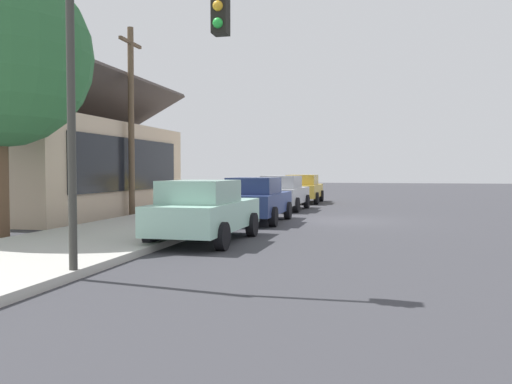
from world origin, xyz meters
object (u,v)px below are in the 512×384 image
Objects in this scene: car_navy at (257,199)px; utility_pole_wooden at (131,118)px; car_silver at (283,193)px; traffic_light_main at (129,68)px; car_mustard at (303,188)px; car_seafoam at (205,211)px; fire_hydrant_red at (234,204)px.

utility_pole_wooden is (1.47, 5.46, 3.11)m from car_navy.
traffic_light_main is at bearing -176.98° from car_silver.
utility_pole_wooden is (-10.34, 5.50, 3.11)m from car_mustard.
car_mustard is (17.19, -0.20, 0.00)m from car_seafoam.
car_silver reaches higher than fire_hydrant_red.
car_silver is at bearing 178.37° from car_mustard.
traffic_light_main reaches higher than car_seafoam.
car_mustard is at bearing -28.02° from utility_pole_wooden.
traffic_light_main is at bearing -179.82° from car_mustard.
traffic_light_main reaches higher than car_mustard.
car_mustard is 6.43× the size of fire_hydrant_red.
utility_pole_wooden is at bearing 75.21° from car_navy.
car_mustard is (5.81, -0.14, 0.00)m from car_silver.
fire_hydrant_red is at bearing 7.45° from traffic_light_main.
car_navy is 11.82m from car_mustard.
car_silver is 0.85× the size of traffic_light_main.
car_navy is at bearing -177.13° from car_silver.
car_navy and car_silver have the same top height.
car_silver and car_mustard have the same top height.
car_seafoam is 17.20m from car_mustard.
fire_hydrant_red is at bearing 161.54° from car_silver.
fire_hydrant_red is (0.88, -4.00, -3.43)m from utility_pole_wooden.
car_navy is at bearing 179.54° from car_mustard.
car_silver is 3.91m from fire_hydrant_red.
car_seafoam is 7.84m from fire_hydrant_red.
car_silver is 0.97× the size of car_mustard.
fire_hydrant_red is at bearing 170.75° from car_mustard.
car_silver is at bearing 1.24° from car_navy.
utility_pole_wooden is at bearing 39.13° from car_seafoam.
car_silver is 0.59× the size of utility_pole_wooden.
car_navy is 0.61× the size of utility_pole_wooden.
car_navy is 1.02× the size of car_silver.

